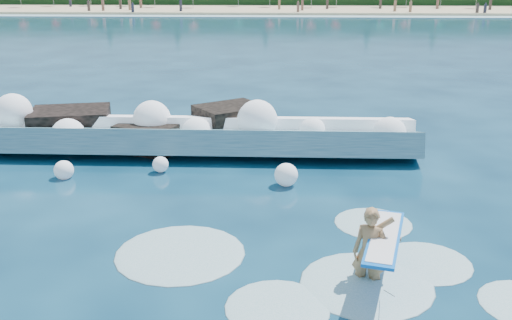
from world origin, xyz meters
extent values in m
plane|color=#072539|center=(0.00, 0.00, 0.00)|extent=(200.00, 200.00, 0.00)
cube|color=tan|center=(0.00, 78.00, 0.20)|extent=(140.00, 20.00, 0.40)
cube|color=silver|center=(0.00, 67.00, 0.04)|extent=(140.00, 5.00, 0.08)
cube|color=#346E82|center=(-1.68, 6.26, 0.42)|extent=(16.72, 2.54, 1.40)
cube|color=white|center=(-1.68, 7.06, 0.84)|extent=(16.72, 1.18, 0.65)
cube|color=black|center=(-5.37, 7.30, 0.50)|extent=(3.07, 2.56, 1.46)
cube|color=black|center=(-2.37, 6.50, 0.39)|extent=(2.42, 2.15, 1.12)
cube|color=black|center=(0.33, 7.70, 0.55)|extent=(2.87, 2.76, 1.57)
imported|color=#A2764B|center=(3.92, -1.97, 0.62)|extent=(0.79, 0.65, 1.88)
cube|color=blue|center=(4.20, -1.92, 0.94)|extent=(1.24, 2.63, 0.06)
cube|color=white|center=(4.20, -1.92, 0.96)|extent=(1.08, 2.40, 0.06)
cylinder|color=black|center=(4.10, -3.17, 0.45)|extent=(0.01, 0.91, 0.43)
sphere|color=white|center=(-7.16, 6.77, 1.25)|extent=(1.29, 1.29, 1.29)
sphere|color=white|center=(-4.99, 5.97, 0.65)|extent=(1.15, 1.15, 1.15)
sphere|color=white|center=(-2.32, 6.80, 1.03)|extent=(1.31, 1.31, 1.31)
sphere|color=white|center=(-0.69, 6.28, 0.71)|extent=(1.05, 1.05, 1.05)
sphere|color=white|center=(1.36, 6.37, 1.16)|extent=(1.35, 1.35, 1.35)
sphere|color=white|center=(3.22, 6.53, 0.77)|extent=(0.90, 0.90, 0.90)
sphere|color=white|center=(5.70, 5.90, 0.87)|extent=(1.10, 1.10, 1.10)
sphere|color=white|center=(-4.34, 3.64, 0.25)|extent=(0.59, 0.59, 0.59)
sphere|color=white|center=(-1.54, 4.25, 0.26)|extent=(0.49, 0.49, 0.49)
sphere|color=white|center=(2.32, 3.27, 0.34)|extent=(0.68, 0.68, 0.68)
ellipsoid|color=silver|center=(3.88, -2.11, 0.00)|extent=(2.67, 2.67, 0.13)
ellipsoid|color=silver|center=(2.11, -3.02, 0.00)|extent=(1.98, 1.98, 0.10)
ellipsoid|color=silver|center=(5.26, -1.18, 0.00)|extent=(1.97, 1.97, 0.10)
ellipsoid|color=silver|center=(-0.05, -0.99, 0.00)|extent=(2.89, 2.89, 0.14)
ellipsoid|color=silver|center=(4.45, 0.79, 0.00)|extent=(1.92, 1.92, 0.10)
cube|color=#3F332D|center=(-14.80, 68.40, 0.88)|extent=(0.35, 0.22, 1.59)
cube|color=#8C664C|center=(-13.38, 73.79, 1.18)|extent=(0.35, 0.22, 1.57)
cube|color=#262633|center=(-37.05, 77.45, 1.19)|extent=(0.35, 0.22, 1.59)
cube|color=brown|center=(32.61, 75.17, 1.09)|extent=(0.35, 0.22, 1.38)
cube|color=#3F332D|center=(31.50, 68.46, 0.77)|extent=(0.35, 0.22, 1.37)
cube|color=#8C664C|center=(-32.71, 72.46, 1.15)|extent=(0.35, 0.22, 1.50)
cube|color=#262633|center=(1.99, 80.63, 1.19)|extent=(0.35, 0.22, 1.57)
cube|color=#3F332D|center=(-38.55, 77.48, 1.20)|extent=(0.35, 0.22, 1.59)
cube|color=#8C664C|center=(-2.14, 69.53, 0.76)|extent=(0.35, 0.22, 1.35)
cube|color=brown|center=(-11.07, 68.05, 0.80)|extent=(0.35, 0.22, 1.43)
cube|color=#3F332D|center=(-0.77, 80.00, 1.18)|extent=(0.35, 0.22, 1.57)
cube|color=#8C664C|center=(-6.16, 81.05, 1.12)|extent=(0.35, 0.22, 1.43)
cube|color=brown|center=(-2.47, 75.57, 1.09)|extent=(0.35, 0.22, 1.38)
cube|color=#3F332D|center=(-0.35, 70.52, 1.20)|extent=(0.35, 0.22, 1.60)
cube|color=#8C664C|center=(-29.43, 80.94, 1.11)|extent=(0.35, 0.22, 1.42)
cube|color=#262633|center=(-16.79, 79.37, 1.18)|extent=(0.35, 0.22, 1.55)
cube|color=brown|center=(-3.32, 71.22, 1.14)|extent=(0.35, 0.22, 1.48)
cube|color=#3F332D|center=(-38.23, 75.60, 1.09)|extent=(0.35, 0.22, 1.39)
cube|color=#262633|center=(24.20, 71.88, 1.19)|extent=(0.35, 0.22, 1.59)
camera|label=1|loc=(2.11, -12.17, 5.94)|focal=40.00mm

